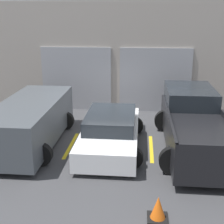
# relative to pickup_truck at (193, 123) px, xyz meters

# --- Properties ---
(ground_plane) EXTENTS (28.00, 28.00, 0.00)m
(ground_plane) POSITION_rel_pickup_truck_xyz_m (-2.78, 1.02, -0.86)
(ground_plane) COLOR #3D3D3F
(shophouse_building) EXTENTS (18.00, 0.68, 4.92)m
(shophouse_building) POSITION_rel_pickup_truck_xyz_m (-2.78, 4.31, 1.57)
(shophouse_building) COLOR #9E9389
(shophouse_building) RESTS_ON ground
(pickup_truck) EXTENTS (2.47, 5.52, 1.80)m
(pickup_truck) POSITION_rel_pickup_truck_xyz_m (0.00, 0.00, 0.00)
(pickup_truck) COLOR black
(pickup_truck) RESTS_ON ground
(sedan_white) EXTENTS (2.21, 4.47, 1.19)m
(sedan_white) POSITION_rel_pickup_truck_xyz_m (-2.78, -0.25, -0.29)
(sedan_white) COLOR white
(sedan_white) RESTS_ON ground
(sedan_side) EXTENTS (2.35, 4.95, 1.53)m
(sedan_side) POSITION_rel_pickup_truck_xyz_m (-5.55, -0.28, -0.02)
(sedan_side) COLOR #474C51
(sedan_side) RESTS_ON ground
(parking_stripe_left) EXTENTS (0.12, 2.20, 0.01)m
(parking_stripe_left) POSITION_rel_pickup_truck_xyz_m (-4.17, -0.28, -0.85)
(parking_stripe_left) COLOR gold
(parking_stripe_left) RESTS_ON ground
(parking_stripe_centre) EXTENTS (0.12, 2.20, 0.01)m
(parking_stripe_centre) POSITION_rel_pickup_truck_xyz_m (-1.39, -0.28, -0.85)
(parking_stripe_centre) COLOR gold
(parking_stripe_centre) RESTS_ON ground
(traffic_cone) EXTENTS (0.47, 0.47, 0.55)m
(traffic_cone) POSITION_rel_pickup_truck_xyz_m (-1.34, -4.08, -0.60)
(traffic_cone) COLOR black
(traffic_cone) RESTS_ON ground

